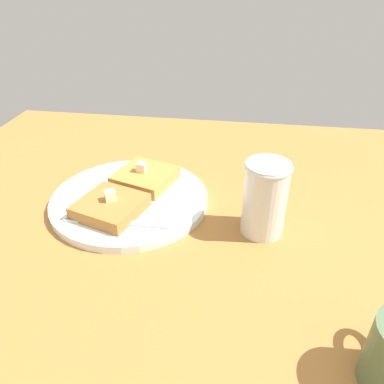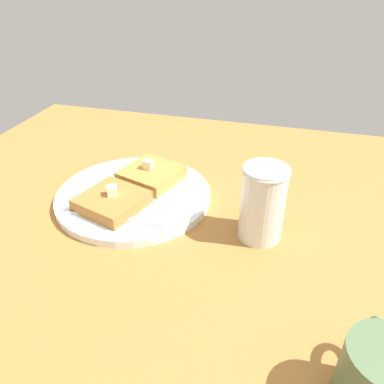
# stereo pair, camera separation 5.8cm
# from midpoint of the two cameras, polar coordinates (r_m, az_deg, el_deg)

# --- Properties ---
(table_surface) EXTENTS (0.97, 0.97, 0.03)m
(table_surface) POSITION_cam_midpoint_polar(r_m,az_deg,el_deg) (0.56, -7.16, -8.75)
(table_surface) COLOR #A56C33
(table_surface) RESTS_ON ground
(plate) EXTENTS (0.26, 0.26, 0.01)m
(plate) POSITION_cam_midpoint_polar(r_m,az_deg,el_deg) (0.64, -12.02, -1.13)
(plate) COLOR white
(plate) RESTS_ON table_surface
(toast_slice_left) EXTENTS (0.12, 0.12, 0.02)m
(toast_slice_left) POSITION_cam_midpoint_polar(r_m,az_deg,el_deg) (0.60, -15.05, -2.25)
(toast_slice_left) COLOR #A96D32
(toast_slice_left) RESTS_ON plate
(toast_slice_middle) EXTENTS (0.12, 0.12, 0.02)m
(toast_slice_middle) POSITION_cam_midpoint_polar(r_m,az_deg,el_deg) (0.67, -9.61, 2.18)
(toast_slice_middle) COLOR #B87F39
(toast_slice_middle) RESTS_ON plate
(butter_pat_primary) EXTENTS (0.02, 0.02, 0.02)m
(butter_pat_primary) POSITION_cam_midpoint_polar(r_m,az_deg,el_deg) (0.59, -15.11, -0.63)
(butter_pat_primary) COLOR #F8EEC4
(butter_pat_primary) RESTS_ON toast_slice_left
(butter_pat_secondary) EXTENTS (0.02, 0.02, 0.02)m
(butter_pat_secondary) POSITION_cam_midpoint_polar(r_m,az_deg,el_deg) (0.66, -10.22, 3.67)
(butter_pat_secondary) COLOR beige
(butter_pat_secondary) RESTS_ON toast_slice_middle
(fork) EXTENTS (0.02, 0.16, 0.00)m
(fork) POSITION_cam_midpoint_polar(r_m,az_deg,el_deg) (0.58, -15.18, -4.45)
(fork) COLOR silver
(fork) RESTS_ON plate
(syrup_jar) EXTENTS (0.07, 0.07, 0.11)m
(syrup_jar) POSITION_cam_midpoint_polar(r_m,az_deg,el_deg) (0.54, 8.03, -1.46)
(syrup_jar) COLOR #441E05
(syrup_jar) RESTS_ON table_surface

